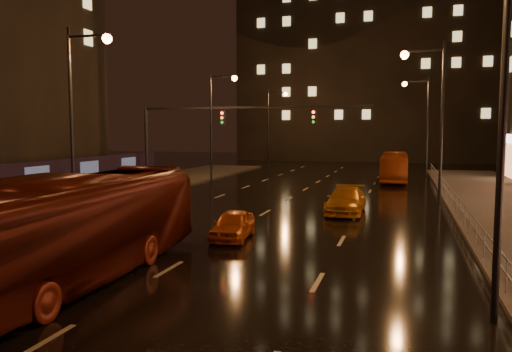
{
  "coord_description": "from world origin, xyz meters",
  "views": [
    {
      "loc": [
        7.43,
        -10.76,
        4.6
      ],
      "look_at": [
        0.82,
        11.45,
        2.5
      ],
      "focal_mm": 35.0,
      "sensor_mm": 36.0,
      "label": 1
    }
  ],
  "objects_px": {
    "bus_curb": "(395,167)",
    "pedestrian_c": "(6,207)",
    "taxi_far": "(346,200)",
    "taxi_near": "(233,225)",
    "bus_red": "(76,228)"
  },
  "relations": [
    {
      "from": "bus_curb",
      "to": "pedestrian_c",
      "type": "height_order",
      "value": "bus_curb"
    },
    {
      "from": "bus_red",
      "to": "bus_curb",
      "type": "height_order",
      "value": "bus_red"
    },
    {
      "from": "bus_curb",
      "to": "taxi_far",
      "type": "distance_m",
      "value": 19.11
    },
    {
      "from": "taxi_near",
      "to": "pedestrian_c",
      "type": "relative_size",
      "value": 2.34
    },
    {
      "from": "taxi_far",
      "to": "pedestrian_c",
      "type": "distance_m",
      "value": 17.61
    },
    {
      "from": "bus_curb",
      "to": "taxi_near",
      "type": "distance_m",
      "value": 27.84
    },
    {
      "from": "taxi_near",
      "to": "taxi_far",
      "type": "relative_size",
      "value": 0.73
    },
    {
      "from": "bus_red",
      "to": "taxi_near",
      "type": "xyz_separation_m",
      "value": [
        2.59,
        7.08,
        -1.05
      ]
    },
    {
      "from": "bus_red",
      "to": "bus_curb",
      "type": "xyz_separation_m",
      "value": [
        8.71,
        34.23,
        -0.32
      ]
    },
    {
      "from": "bus_curb",
      "to": "pedestrian_c",
      "type": "distance_m",
      "value": 32.7
    },
    {
      "from": "taxi_far",
      "to": "bus_curb",
      "type": "bearing_deg",
      "value": 83.15
    },
    {
      "from": "bus_red",
      "to": "taxi_near",
      "type": "distance_m",
      "value": 7.61
    },
    {
      "from": "bus_curb",
      "to": "taxi_far",
      "type": "xyz_separation_m",
      "value": [
        -2.25,
        -18.96,
        -0.63
      ]
    },
    {
      "from": "taxi_near",
      "to": "taxi_far",
      "type": "height_order",
      "value": "taxi_far"
    },
    {
      "from": "bus_red",
      "to": "pedestrian_c",
      "type": "bearing_deg",
      "value": 141.02
    }
  ]
}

